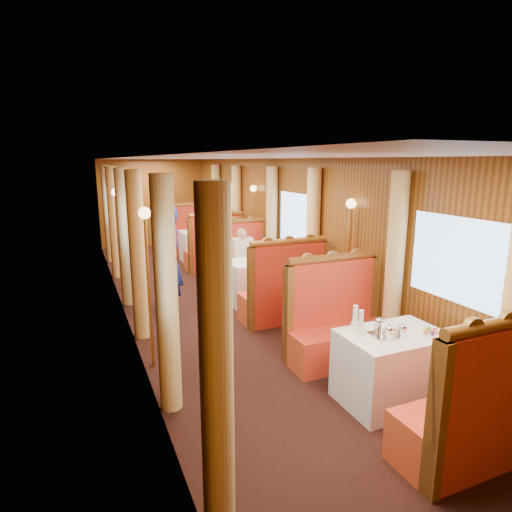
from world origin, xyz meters
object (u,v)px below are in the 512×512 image
banquette_near_fwd (476,416)px  table_mid (258,281)px  banquette_near_aft (337,328)px  banquette_mid_fwd (284,295)px  banquette_mid_aft (238,266)px  rose_vase_far (203,224)px  passenger (242,253)px  banquette_far_fwd (215,252)px  banquette_far_aft (192,237)px  rose_vase_mid (258,250)px  teapot_left (389,335)px  steward (168,261)px  tea_tray (388,335)px  teapot_back (378,327)px  table_far (203,246)px  table_near (392,367)px  teapot_right (402,333)px  fruit_plate (430,332)px

banquette_near_fwd → table_mid: size_ratio=1.28×
banquette_near_aft → table_mid: bearing=90.0°
banquette_mid_fwd → banquette_mid_aft: size_ratio=1.00×
rose_vase_far → passenger: passenger is taller
banquette_mid_fwd → banquette_far_fwd: same height
banquette_far_aft → banquette_mid_fwd: bearing=-90.0°
banquette_mid_fwd → rose_vase_mid: banquette_mid_fwd is taller
banquette_near_aft → banquette_far_fwd: (0.00, 4.97, 0.00)m
banquette_mid_aft → teapot_left: banquette_mid_aft is taller
banquette_mid_aft → banquette_far_fwd: size_ratio=1.00×
banquette_near_aft → banquette_mid_fwd: same height
banquette_mid_aft → banquette_far_aft: (0.00, 3.50, 0.00)m
banquette_near_fwd → steward: steward is taller
tea_tray → teapot_back: bearing=110.7°
table_far → rose_vase_far: bearing=-61.1°
banquette_near_aft → tea_tray: (-0.10, -1.03, 0.33)m
table_far → passenger: passenger is taller
table_near → banquette_far_aft: (0.00, 8.01, 0.05)m
table_near → teapot_right: (-0.02, -0.13, 0.43)m
table_mid → teapot_left: 3.65m
teapot_left → tea_tray: bearing=61.6°
steward → passenger: bearing=103.1°
teapot_left → steward: 3.89m
banquette_far_aft → teapot_back: (-0.14, -7.93, 0.39)m
banquette_mid_aft → banquette_near_aft: bearing=-90.0°
rose_vase_mid → rose_vase_far: 3.45m
table_near → table_far: size_ratio=1.00×
banquette_near_fwd → steward: bearing=109.0°
tea_tray → table_near: bearing=8.3°
banquette_far_aft → tea_tray: size_ratio=3.94×
banquette_mid_aft → rose_vase_mid: size_ratio=3.72×
table_near → passenger: 4.26m
banquette_mid_aft → fruit_plate: bearing=-86.1°
table_mid → banquette_near_fwd: bearing=-90.0°
table_mid → teapot_right: 3.65m
tea_tray → teapot_back: size_ratio=2.31×
banquette_near_aft → table_near: bearing=-90.0°
rose_vase_mid → steward: bearing=-179.7°
banquette_far_fwd → rose_vase_far: banquette_far_fwd is taller
teapot_back → passenger: 4.16m
table_near → fruit_plate: 0.53m
passenger → banquette_far_aft: bearing=90.0°
steward → table_mid: bearing=77.6°
teapot_left → passenger: size_ratio=0.20×
banquette_far_fwd → fruit_plate: 6.16m
teapot_right → banquette_near_aft: bearing=89.6°
banquette_far_fwd → passenger: bearing=-90.0°
banquette_near_aft → fruit_plate: size_ratio=5.79×
table_near → teapot_back: (-0.14, 0.09, 0.43)m
table_near → banquette_near_fwd: banquette_near_fwd is taller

